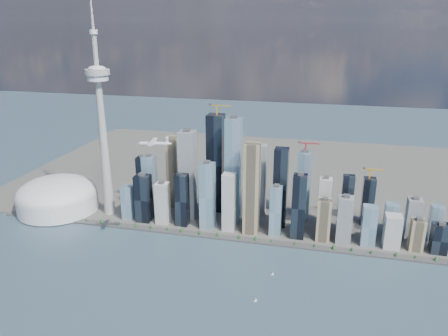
% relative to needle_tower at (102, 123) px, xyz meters
% --- Properties ---
extents(ground, '(4000.00, 4000.00, 0.00)m').
position_rel_needle_tower_xyz_m(ground, '(300.00, -310.00, -235.84)').
color(ground, '#344F5C').
rests_on(ground, ground).
extents(seawall, '(1100.00, 22.00, 4.00)m').
position_rel_needle_tower_xyz_m(seawall, '(300.00, -60.00, -233.84)').
color(seawall, '#383838').
rests_on(seawall, ground).
extents(land, '(1400.00, 900.00, 3.00)m').
position_rel_needle_tower_xyz_m(land, '(300.00, 390.00, -234.34)').
color(land, '#4C4C47').
rests_on(land, ground).
extents(shoreline_trees, '(960.53, 7.20, 8.80)m').
position_rel_needle_tower_xyz_m(shoreline_trees, '(300.00, -60.00, -227.06)').
color(shoreline_trees, '#3F2D1E').
rests_on(shoreline_trees, seawall).
extents(skyscraper_cluster, '(736.00, 142.00, 274.90)m').
position_rel_needle_tower_xyz_m(skyscraper_cluster, '(359.61, 26.81, -150.17)').
color(skyscraper_cluster, black).
rests_on(skyscraper_cluster, land).
extents(needle_tower, '(56.00, 56.00, 550.50)m').
position_rel_needle_tower_xyz_m(needle_tower, '(0.00, 0.00, 0.00)').
color(needle_tower, '#A2A29D').
rests_on(needle_tower, land).
extents(dome_stadium, '(200.00, 200.00, 86.00)m').
position_rel_needle_tower_xyz_m(dome_stadium, '(-140.00, -10.00, -196.40)').
color(dome_stadium, white).
rests_on(dome_stadium, land).
extents(airplane, '(63.12, 56.12, 15.45)m').
position_rel_needle_tower_xyz_m(airplane, '(209.83, -188.18, 15.40)').
color(airplane, white).
rests_on(airplane, ground).
extents(sailboat_west, '(6.14, 3.78, 8.78)m').
position_rel_needle_tower_xyz_m(sailboat_west, '(420.51, -274.57, -233.02)').
color(sailboat_west, white).
rests_on(sailboat_west, ground).
extents(sailboat_east, '(5.91, 2.82, 8.20)m').
position_rel_needle_tower_xyz_m(sailboat_east, '(438.70, -183.95, -233.21)').
color(sailboat_east, white).
rests_on(sailboat_east, ground).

